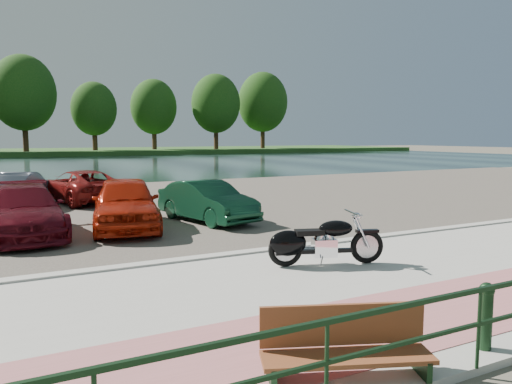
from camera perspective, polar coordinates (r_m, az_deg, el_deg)
ground at (r=10.27m, az=13.28°, el=-8.52°), size 200.00×200.00×0.00m
promenade at (r=9.55m, az=17.25°, el=-9.46°), size 60.00×6.00×0.10m
pink_path at (r=8.59m, az=24.45°, el=-11.17°), size 60.00×2.00×0.01m
kerb at (r=11.79m, az=6.90°, el=-6.10°), size 60.00×0.30×0.14m
parking_lot at (r=19.77m, az=-7.99°, el=-1.20°), size 60.00×18.00×0.04m
river at (r=48.00m, az=-19.68°, el=2.91°), size 120.00×40.00×0.00m
far_bank at (r=79.79m, az=-22.87°, el=4.24°), size 120.00×24.00×0.60m
bollards at (r=6.50m, az=23.85°, el=-12.76°), size 10.68×0.18×0.81m
far_trees at (r=74.24m, az=-19.31°, el=9.82°), size 70.25×10.68×12.52m
motorcycle at (r=9.82m, az=6.85°, el=-5.71°), size 2.26×1.04×1.05m
park_bench at (r=5.59m, az=10.15°, el=-16.73°), size 1.84×1.08×0.72m
car_3 at (r=14.17m, az=-25.00°, el=-1.98°), size 1.94×4.57×1.31m
car_4 at (r=14.30m, az=-14.68°, el=-1.21°), size 2.53×4.54×1.46m
car_5 at (r=15.15m, az=-5.60°, el=-1.05°), size 2.10×3.93×1.23m
car_9 at (r=20.14m, az=-25.43°, el=0.29°), size 2.69×4.15×1.29m
car_10 at (r=20.63m, az=-19.37°, el=0.63°), size 3.09×4.90×1.26m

